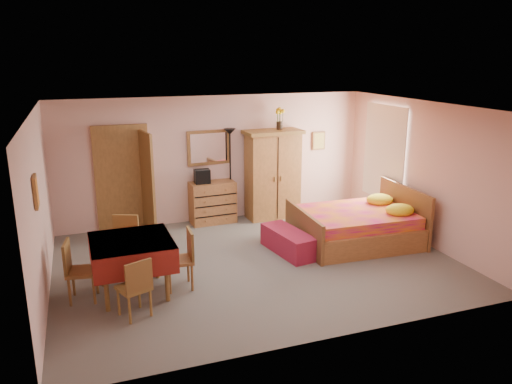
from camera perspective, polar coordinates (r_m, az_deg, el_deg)
name	(u,v)px	position (r m, az deg, el deg)	size (l,w,h in m)	color
floor	(256,263)	(8.50, 0.05, -8.06)	(6.50, 6.50, 0.00)	slate
ceiling	(256,107)	(7.84, 0.05, 9.65)	(6.50, 6.50, 0.00)	brown
wall_back	(216,159)	(10.40, -4.62, 3.80)	(6.50, 0.10, 2.60)	beige
wall_front	(329,241)	(5.89, 8.34, -5.53)	(6.50, 0.10, 2.60)	beige
wall_left	(39,209)	(7.65, -23.51, -1.74)	(0.10, 5.00, 2.60)	beige
wall_right	(423,173)	(9.64, 18.57, 2.10)	(0.10, 5.00, 2.60)	beige
doorway	(123,180)	(10.12, -14.99, 1.39)	(1.06, 0.12, 2.15)	#9E6B35
window	(385,153)	(10.53, 14.48, 4.33)	(0.08, 1.40, 1.95)	white
picture_left	(36,192)	(6.97, -23.88, 0.04)	(0.04, 0.32, 0.42)	orange
picture_back	(319,141)	(11.15, 7.17, 5.83)	(0.30, 0.04, 0.40)	#D8BF59
chest_of_drawers	(213,202)	(10.37, -4.98, -1.19)	(0.92, 0.46, 0.87)	#A16436
wall_mirror	(209,147)	(10.30, -5.42, 5.09)	(0.90, 0.05, 0.71)	white
stereo	(202,176)	(10.15, -6.17, 1.79)	(0.31, 0.22, 0.29)	black
floor_lamp	(230,175)	(10.43, -2.95, 1.99)	(0.25, 0.25, 1.93)	black
wardrobe	(273,175)	(10.55, 1.93, 2.01)	(1.20, 0.62, 1.88)	#AC723A
sunflower_vase	(280,119)	(10.44, 2.71, 8.39)	(0.18, 0.18, 0.45)	yellow
bed	(355,217)	(9.39, 11.29, -2.79)	(2.16, 1.70, 1.00)	#C61369
bench	(288,242)	(8.86, 3.70, -5.70)	(0.45, 1.21, 0.40)	maroon
dining_table	(133,267)	(7.53, -13.88, -8.29)	(1.14, 1.14, 0.84)	maroon
chair_south	(133,287)	(6.92, -13.83, -10.50)	(0.38, 0.38, 0.84)	olive
chair_north	(123,246)	(8.23, -14.94, -5.98)	(0.42, 0.42, 0.92)	olive
chair_west	(82,271)	(7.53, -19.26, -8.50)	(0.41, 0.41, 0.89)	olive
chair_east	(179,260)	(7.56, -8.83, -7.66)	(0.41, 0.41, 0.90)	#935F31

